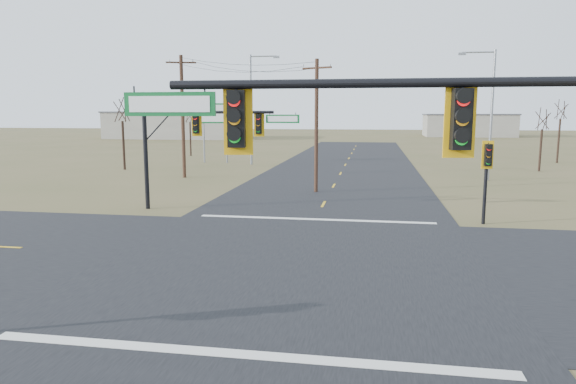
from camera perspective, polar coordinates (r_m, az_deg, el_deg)
The scene contains 19 objects.
ground at distance 18.96m, azimuth 0.46°, elevation -7.69°, with size 320.00×320.00×0.00m, color brown.
road_ew at distance 18.96m, azimuth 0.46°, elevation -7.66°, with size 160.00×14.00×0.02m, color black.
road_ns at distance 18.96m, azimuth 0.46°, elevation -7.66°, with size 14.00×160.00×0.02m, color black.
stop_bar_near at distance 12.08m, azimuth -5.36°, elevation -17.48°, with size 12.00×0.40×0.01m, color silver.
stop_bar_far at distance 26.17m, azimuth 3.02°, elevation -3.04°, with size 12.00×0.40×0.01m, color silver.
mast_arm_near at distance 9.46m, azimuth 19.01°, elevation 4.50°, with size 10.33×0.47×6.48m.
mast_arm_far at distance 28.58m, azimuth -9.59°, elevation 6.63°, with size 8.82×0.51×6.03m.
pedestal_signal_ne at distance 26.37m, azimuth 21.27°, elevation 3.04°, with size 0.60×0.52×4.10m.
utility_pole_near at distance 35.01m, azimuth 3.18°, elevation 7.58°, with size 2.06×0.97×8.96m.
utility_pole_far at distance 43.99m, azimuth -11.63°, elevation 8.36°, with size 2.39×0.86×10.10m.
highway_sign at distance 56.85m, azimuth -8.12°, elevation 7.80°, with size 3.44×0.39×6.46m.
streetlight_a at distance 44.24m, azimuth 21.42°, elevation 8.69°, with size 2.87×0.28×10.32m.
streetlight_c at distance 54.43m, azimuth -3.89°, elevation 9.78°, with size 3.17×0.33×11.38m.
bare_tree_a at distance 51.72m, azimuth -17.98°, elevation 8.75°, with size 3.55×3.55×7.29m.
bare_tree_b at distance 66.69m, azimuth -10.87°, elevation 8.46°, with size 3.03×3.03×6.57m.
bare_tree_c at distance 53.35m, azimuth 26.46°, elevation 7.33°, with size 3.51×3.51×6.26m.
bare_tree_d at distance 63.45m, azimuth 28.08°, elevation 8.12°, with size 3.63×3.63×7.23m.
warehouse_left at distance 116.18m, azimuth -12.32°, elevation 7.22°, with size 28.00×14.00×5.50m, color gray.
warehouse_mid at distance 129.91m, azimuth 19.38°, elevation 6.96°, with size 20.00×12.00×5.00m, color gray.
Camera 1 is at (2.82, -17.97, 5.35)m, focal length 32.00 mm.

